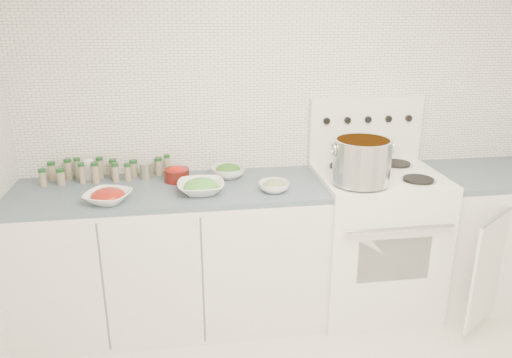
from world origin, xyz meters
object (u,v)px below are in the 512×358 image
Objects in this scene: stove at (373,236)px; bowl_snowpea at (201,187)px; stock_pot at (362,159)px; bowl_tomato at (108,196)px.

bowl_snowpea is at bearing -174.76° from stove.
stock_pot reaches higher than bowl_tomato.
bowl_tomato is (-1.44, 0.01, -0.15)m from stock_pot.
stove is at bearing 5.24° from bowl_snowpea.
stock_pot is at bearing -4.75° from bowl_snowpea.
bowl_tomato is 1.16× the size of bowl_snowpea.
stove is at bearing 43.94° from stock_pot.
stock_pot is 1.13× the size of bowl_tomato.
stove is 4.34× the size of bowl_tomato.
bowl_tomato is (-1.63, -0.17, 0.44)m from stove.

